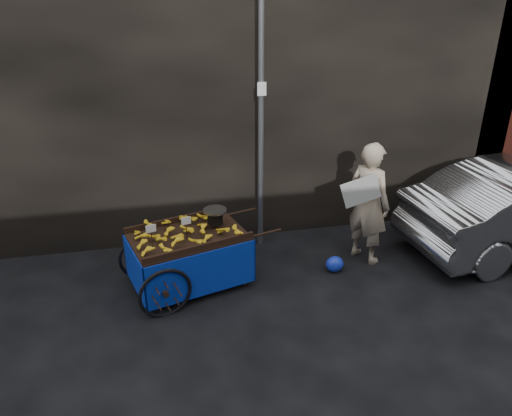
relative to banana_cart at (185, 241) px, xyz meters
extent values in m
plane|color=black|center=(0.90, -0.38, -0.67)|extent=(80.00, 80.00, 0.00)
cube|color=black|center=(-0.10, 2.22, 1.83)|extent=(11.00, 2.00, 5.00)
cylinder|color=slate|center=(1.20, 0.92, 1.33)|extent=(0.08, 0.08, 4.00)
cube|color=white|center=(1.20, 0.87, 1.73)|extent=(0.12, 0.02, 0.18)
cube|color=black|center=(0.05, 0.01, 0.05)|extent=(1.63, 1.26, 0.05)
cube|color=black|center=(-0.07, 0.42, 0.11)|extent=(1.40, 0.43, 0.09)
cube|color=black|center=(0.16, -0.40, 0.11)|extent=(1.40, 0.43, 0.09)
cube|color=black|center=(0.75, -0.16, -0.31)|extent=(0.06, 0.06, 0.72)
cube|color=black|center=(0.55, 0.53, -0.31)|extent=(0.06, 0.06, 0.72)
cylinder|color=black|center=(1.05, -0.08, 0.05)|extent=(0.44, 0.16, 0.04)
cylinder|color=black|center=(0.86, 0.62, 0.05)|extent=(0.44, 0.16, 0.04)
torus|color=black|center=(-0.30, -0.59, -0.36)|extent=(0.66, 0.23, 0.68)
torus|color=black|center=(-0.56, 0.35, -0.36)|extent=(0.66, 0.23, 0.68)
cylinder|color=black|center=(-0.43, -0.12, -0.36)|extent=(0.32, 0.98, 0.05)
cube|color=#08229B|center=(0.17, -0.43, -0.26)|extent=(1.43, 0.42, 0.61)
cube|color=#08229B|center=(-0.08, 0.45, -0.26)|extent=(1.43, 0.42, 0.61)
cube|color=#08229B|center=(-0.66, -0.19, -0.26)|extent=(0.27, 0.91, 0.61)
cube|color=#08229B|center=(0.75, 0.21, -0.26)|extent=(0.27, 0.91, 0.61)
cube|color=black|center=(0.42, 0.17, 0.20)|extent=(0.19, 0.17, 0.14)
cylinder|color=silver|center=(0.42, 0.17, 0.33)|extent=(0.38, 0.38, 0.03)
cube|color=white|center=(-0.41, -0.22, 0.35)|extent=(0.12, 0.04, 0.10)
cube|color=white|center=(0.03, -0.10, 0.35)|extent=(0.12, 0.04, 0.10)
imported|color=tan|center=(2.59, 0.19, 0.22)|extent=(0.69, 0.77, 1.78)
cube|color=silver|center=(2.35, -0.04, 0.52)|extent=(0.59, 0.06, 0.50)
ellipsoid|color=#1A32CA|center=(2.05, -0.07, -0.56)|extent=(0.25, 0.20, 0.23)
camera|label=1|loc=(-0.23, -5.69, 3.18)|focal=35.00mm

